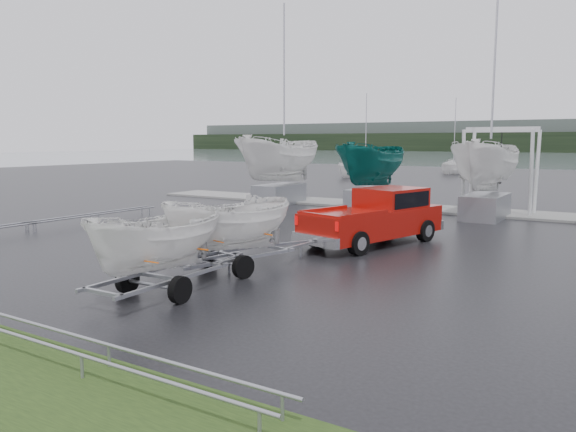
{
  "coord_description": "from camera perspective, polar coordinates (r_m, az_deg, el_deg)",
  "views": [
    {
      "loc": [
        10.78,
        -14.83,
        3.49
      ],
      "look_at": [
        1.75,
        -0.44,
        1.2
      ],
      "focal_mm": 35.0,
      "sensor_mm": 36.0,
      "label": 1
    }
  ],
  "objects": [
    {
      "name": "keelboat_2",
      "position": [
        26.47,
        19.72,
        7.91
      ],
      "size": [
        2.4,
        3.2,
        10.57
      ],
      "color": "#919399",
      "rests_on": "ground"
    },
    {
      "name": "pickup_truck",
      "position": [
        19.35,
        9.18,
        0.1
      ],
      "size": [
        3.3,
        5.9,
        1.86
      ],
      "rotation": [
        0.0,
        0.0,
        -0.27
      ],
      "color": "#960E08",
      "rests_on": "ground"
    },
    {
      "name": "trailer_hitched",
      "position": [
        14.8,
        -5.98,
        3.68
      ],
      "size": [
        2.09,
        3.78,
        4.53
      ],
      "rotation": [
        0.0,
        0.0,
        -0.27
      ],
      "color": "#919399",
      "rests_on": "ground"
    },
    {
      "name": "moored_boat_1",
      "position": [
        63.0,
        16.43,
        4.19
      ],
      "size": [
        2.6,
        2.66,
        11.07
      ],
      "rotation": [
        0.0,
        0.0,
        3.27
      ],
      "color": "white",
      "rests_on": "ground"
    },
    {
      "name": "lake",
      "position": [
        115.39,
        26.85,
        5.11
      ],
      "size": [
        300.0,
        300.0,
        0.0
      ],
      "primitive_type": "plane",
      "color": "slate",
      "rests_on": "ground"
    },
    {
      "name": "dock",
      "position": [
        30.04,
        10.86,
        0.96
      ],
      "size": [
        30.0,
        3.0,
        0.12
      ],
      "primitive_type": "cube",
      "color": "gray",
      "rests_on": "ground"
    },
    {
      "name": "keelboat_1",
      "position": [
        28.41,
        8.58,
        7.8
      ],
      "size": [
        2.28,
        3.2,
        7.15
      ],
      "color": "#919399",
      "rests_on": "ground"
    },
    {
      "name": "moored_boat_0",
      "position": [
        55.24,
        7.84,
        3.98
      ],
      "size": [
        3.35,
        3.4,
        11.45
      ],
      "rotation": [
        0.0,
        0.0,
        2.79
      ],
      "color": "white",
      "rests_on": "ground"
    },
    {
      "name": "mast_rack_0",
      "position": [
        25.53,
        -19.07,
        0.19
      ],
      "size": [
        0.56,
        6.5,
        0.06
      ],
      "rotation": [
        0.0,
        0.0,
        1.57
      ],
      "color": "#919399",
      "rests_on": "ground"
    },
    {
      "name": "trailer_parked",
      "position": [
        12.72,
        -13.24,
        2.6
      ],
      "size": [
        1.79,
        3.62,
        4.42
      ],
      "rotation": [
        0.0,
        0.0,
        0.02
      ],
      "color": "#919399",
      "rests_on": "ground"
    },
    {
      "name": "boat_hoist",
      "position": [
        28.4,
        20.8,
        5.52
      ],
      "size": [
        3.3,
        2.18,
        4.12
      ],
      "color": "silver",
      "rests_on": "ground"
    },
    {
      "name": "ground_plane",
      "position": [
        18.66,
        -3.85,
        -3.12
      ],
      "size": [
        120.0,
        120.0,
        0.0
      ],
      "primitive_type": "plane",
      "color": "black",
      "rests_on": "ground"
    },
    {
      "name": "mast_rack_2",
      "position": [
        9.18,
        -18.99,
        -12.75
      ],
      "size": [
        7.0,
        0.56,
        0.06
      ],
      "color": "#919399",
      "rests_on": "ground"
    },
    {
      "name": "keelboat_0",
      "position": [
        30.81,
        -0.9,
        8.91
      ],
      "size": [
        2.61,
        3.2,
        10.79
      ],
      "color": "#919399",
      "rests_on": "ground"
    }
  ]
}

